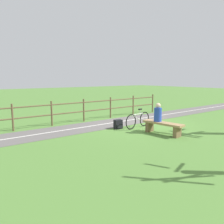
# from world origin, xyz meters

# --- Properties ---
(ground_plane) EXTENTS (80.00, 80.00, 0.00)m
(ground_plane) POSITION_xyz_m (0.00, 0.00, 0.00)
(ground_plane) COLOR #548438
(paved_path) EXTENTS (1.88, 36.00, 0.02)m
(paved_path) POSITION_xyz_m (1.24, 4.00, 0.01)
(paved_path) COLOR #66605E
(paved_path) RESTS_ON ground_plane
(path_centre_line) EXTENTS (0.10, 32.00, 0.00)m
(path_centre_line) POSITION_xyz_m (1.24, 4.00, 0.02)
(path_centre_line) COLOR silver
(path_centre_line) RESTS_ON paved_path
(bench) EXTENTS (1.78, 0.63, 0.50)m
(bench) POSITION_xyz_m (-1.80, 0.74, 0.34)
(bench) COLOR #A88456
(bench) RESTS_ON ground_plane
(person_seated) EXTENTS (0.35, 0.35, 0.76)m
(person_seated) POSITION_xyz_m (-1.55, 0.77, 0.83)
(person_seated) COLOR #2847B7
(person_seated) RESTS_ON bench
(bicycle) EXTENTS (0.27, 1.67, 0.87)m
(bicycle) POSITION_xyz_m (-0.31, 0.68, 0.36)
(bicycle) COLOR black
(bicycle) RESTS_ON ground_plane
(backpack) EXTENTS (0.32, 0.39, 0.41)m
(backpack) POSITION_xyz_m (0.08, 1.54, 0.20)
(backpack) COLOR black
(backpack) RESTS_ON ground_plane
(fence_roadside) EXTENTS (0.11, 15.94, 1.18)m
(fence_roadside) POSITION_xyz_m (2.51, 4.52, 0.70)
(fence_roadside) COLOR brown
(fence_roadside) RESTS_ON ground_plane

